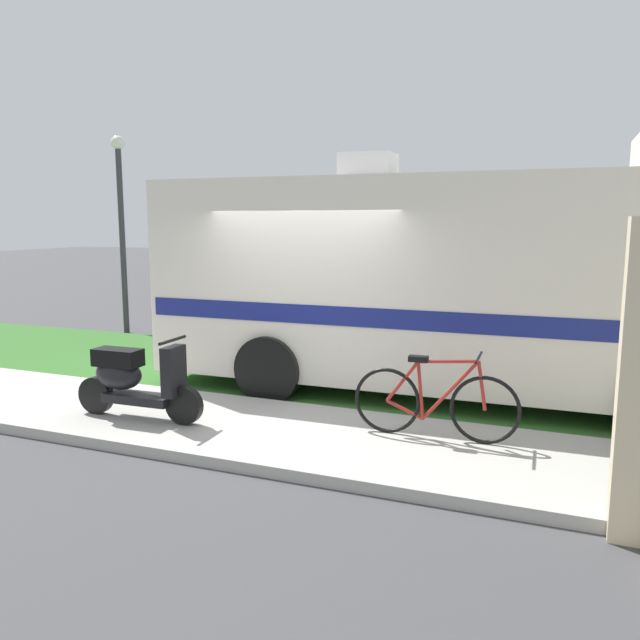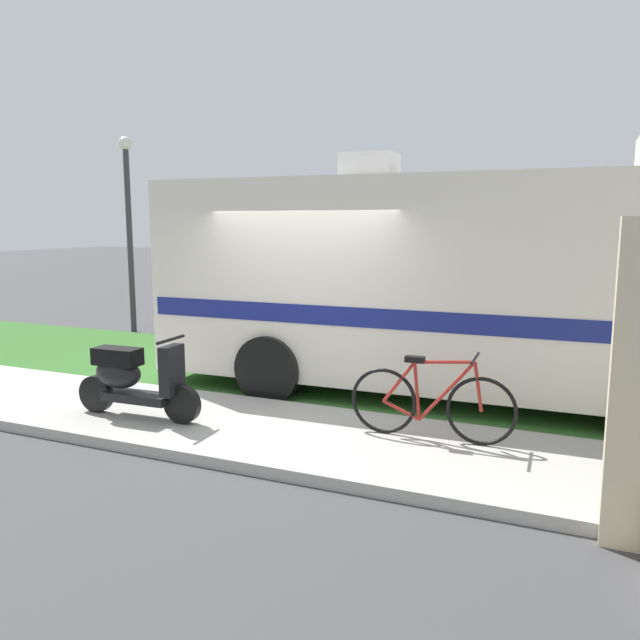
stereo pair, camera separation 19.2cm
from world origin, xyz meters
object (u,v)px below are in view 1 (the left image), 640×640
(pickup_truck_near, at_px, (361,285))
(street_lamp_post, at_px, (121,215))
(motorhome_rv, at_px, (461,278))
(bicycle, at_px, (435,402))
(scooter, at_px, (133,379))

(pickup_truck_near, bearing_deg, street_lamp_post, -152.32)
(motorhome_rv, bearing_deg, pickup_truck_near, 121.68)
(bicycle, xyz_separation_m, pickup_truck_near, (-3.04, 6.83, 0.46))
(motorhome_rv, height_order, pickup_truck_near, motorhome_rv)
(motorhome_rv, height_order, scooter, motorhome_rv)
(bicycle, bearing_deg, motorhome_rv, 92.91)
(motorhome_rv, xyz_separation_m, bicycle, (0.11, -2.08, -1.11))
(scooter, height_order, pickup_truck_near, pickup_truck_near)
(motorhome_rv, height_order, street_lamp_post, street_lamp_post)
(scooter, xyz_separation_m, bicycle, (3.34, 0.61, -0.06))
(pickup_truck_near, bearing_deg, scooter, -92.33)
(bicycle, bearing_deg, street_lamp_post, 149.42)
(scooter, relative_size, street_lamp_post, 0.40)
(scooter, height_order, street_lamp_post, street_lamp_post)
(motorhome_rv, relative_size, bicycle, 4.58)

